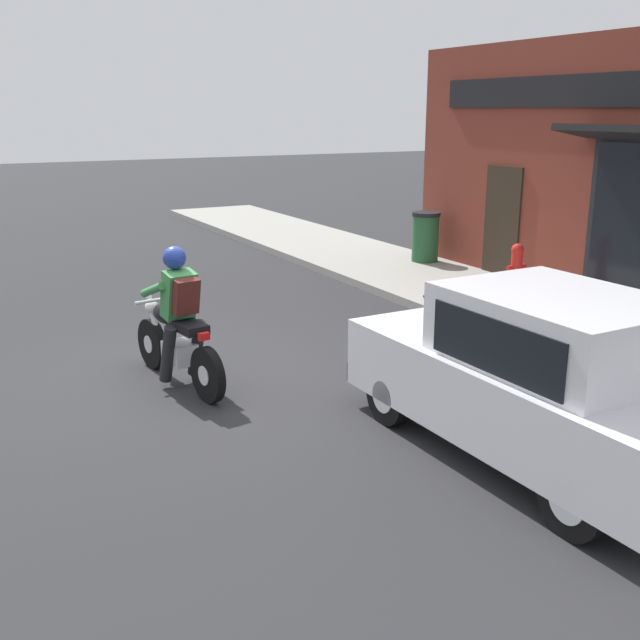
{
  "coord_description": "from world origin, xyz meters",
  "views": [
    {
      "loc": [
        -2.64,
        -8.1,
        3.07
      ],
      "look_at": [
        0.92,
        -1.48,
        0.95
      ],
      "focal_mm": 42.0,
      "sensor_mm": 36.0,
      "label": 1
    }
  ],
  "objects_px": {
    "car_hatchback": "(539,378)",
    "fire_hydrant": "(516,271)",
    "trash_bin": "(425,236)",
    "motorcycle_with_rider": "(178,328)"
  },
  "relations": [
    {
      "from": "motorcycle_with_rider",
      "to": "trash_bin",
      "type": "relative_size",
      "value": 2.05
    },
    {
      "from": "motorcycle_with_rider",
      "to": "trash_bin",
      "type": "distance_m",
      "value": 7.57
    },
    {
      "from": "motorcycle_with_rider",
      "to": "car_hatchback",
      "type": "relative_size",
      "value": 0.53
    },
    {
      "from": "car_hatchback",
      "to": "fire_hydrant",
      "type": "xyz_separation_m",
      "value": [
        3.63,
        4.24,
        -0.19
      ]
    },
    {
      "from": "car_hatchback",
      "to": "trash_bin",
      "type": "distance_m",
      "value": 8.47
    },
    {
      "from": "motorcycle_with_rider",
      "to": "fire_hydrant",
      "type": "xyz_separation_m",
      "value": [
        5.89,
        0.9,
        -0.11
      ]
    },
    {
      "from": "car_hatchback",
      "to": "fire_hydrant",
      "type": "height_order",
      "value": "car_hatchback"
    },
    {
      "from": "fire_hydrant",
      "to": "trash_bin",
      "type": "bearing_deg",
      "value": 80.85
    },
    {
      "from": "car_hatchback",
      "to": "trash_bin",
      "type": "height_order",
      "value": "car_hatchback"
    },
    {
      "from": "motorcycle_with_rider",
      "to": "car_hatchback",
      "type": "height_order",
      "value": "motorcycle_with_rider"
    }
  ]
}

